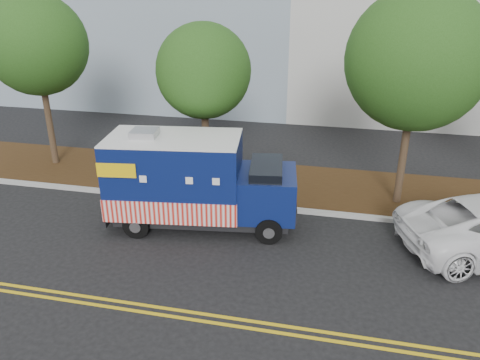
# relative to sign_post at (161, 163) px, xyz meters

# --- Properties ---
(ground) EXTENTS (120.00, 120.00, 0.00)m
(ground) POSITION_rel_sign_post_xyz_m (1.34, -1.89, -1.20)
(ground) COLOR black
(ground) RESTS_ON ground
(curb) EXTENTS (120.00, 0.18, 0.15)m
(curb) POSITION_rel_sign_post_xyz_m (1.34, -0.49, -1.12)
(curb) COLOR #9E9E99
(curb) RESTS_ON ground
(mulch_strip) EXTENTS (120.00, 4.00, 0.15)m
(mulch_strip) POSITION_rel_sign_post_xyz_m (1.34, 1.61, -1.12)
(mulch_strip) COLOR #321E0E
(mulch_strip) RESTS_ON ground
(centerline_near) EXTENTS (120.00, 0.10, 0.01)m
(centerline_near) POSITION_rel_sign_post_xyz_m (1.34, -6.34, -1.19)
(centerline_near) COLOR gold
(centerline_near) RESTS_ON ground
(centerline_far) EXTENTS (120.00, 0.10, 0.01)m
(centerline_far) POSITION_rel_sign_post_xyz_m (1.34, -6.59, -1.19)
(centerline_far) COLOR gold
(centerline_far) RESTS_ON ground
(tree_a) EXTENTS (3.95, 3.95, 7.06)m
(tree_a) POSITION_rel_sign_post_xyz_m (-5.56, 1.67, 3.87)
(tree_a) COLOR #38281C
(tree_a) RESTS_ON ground
(tree_b) EXTENTS (3.34, 3.34, 6.16)m
(tree_b) POSITION_rel_sign_post_xyz_m (1.49, 0.77, 3.27)
(tree_b) COLOR #38281C
(tree_b) RESTS_ON ground
(tree_c) EXTENTS (4.52, 4.52, 7.36)m
(tree_c) POSITION_rel_sign_post_xyz_m (8.49, 0.87, 3.89)
(tree_c) COLOR #38281C
(tree_c) RESTS_ON ground
(sign_post) EXTENTS (0.06, 0.06, 2.40)m
(sign_post) POSITION_rel_sign_post_xyz_m (0.00, 0.00, 0.00)
(sign_post) COLOR #473828
(sign_post) RESTS_ON ground
(food_truck) EXTENTS (6.29, 3.02, 3.19)m
(food_truck) POSITION_rel_sign_post_xyz_m (1.85, -2.04, 0.24)
(food_truck) COLOR black
(food_truck) RESTS_ON ground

